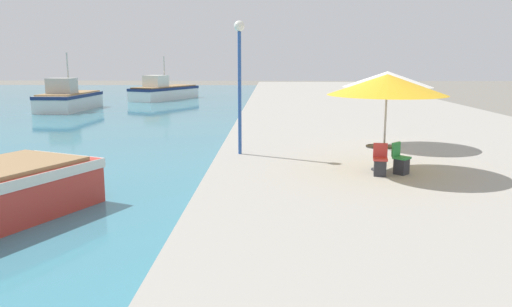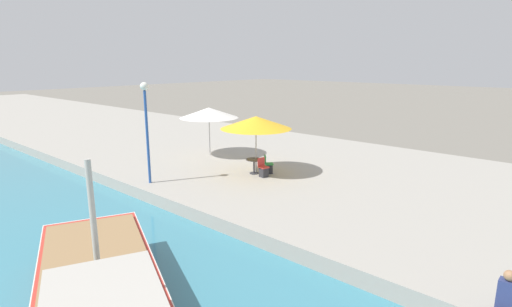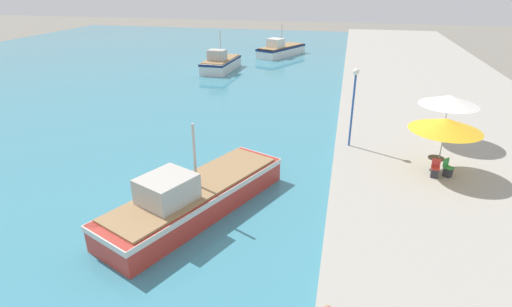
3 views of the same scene
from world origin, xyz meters
The scene contains 8 objects.
quay_promenade centered at (8.00, 37.00, 0.29)m, with size 16.00×90.00×0.57m.
cafe_umbrella_pink centered at (5.26, 19.19, 3.12)m, with size 3.47×3.47×2.85m.
cafe_umbrella_white centered at (6.32, 23.79, 3.11)m, with size 3.40×3.40×2.84m.
cafe_table centered at (5.13, 19.21, 1.11)m, with size 0.80×0.80×0.74m.
cafe_chair_left centered at (5.65, 18.70, 0.90)m, with size 0.59×0.59×0.91m.
cafe_chair_right centered at (5.01, 18.49, 0.90)m, with size 0.47×0.49×0.91m.
person_at_quay centered at (0.32, 7.52, 1.04)m, with size 0.57×0.36×1.06m.
lamppost centered at (0.81, 21.73, 3.67)m, with size 0.36×0.36×4.56m.
Camera 2 is at (-9.05, 6.44, 6.00)m, focal length 28.00 mm.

